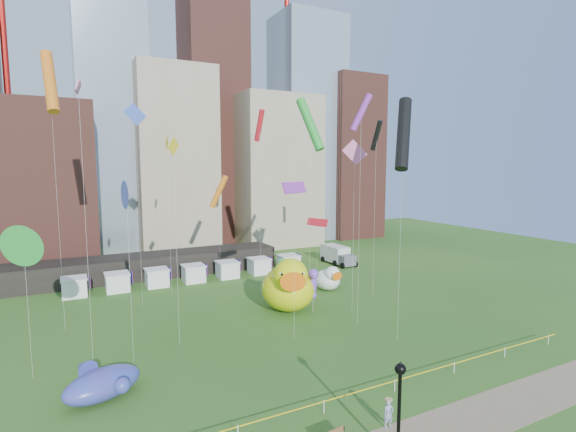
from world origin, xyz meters
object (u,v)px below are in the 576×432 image
seahorse_purple (314,281)px  lamppost (399,402)px  box_truck (337,255)px  small_duck (328,279)px  big_duck (289,286)px  whale_inflatable (101,383)px  seahorse_green (282,272)px  woman (389,414)px

seahorse_purple → lamppost: size_ratio=0.84×
box_truck → small_duck: bearing=-129.3°
big_duck → whale_inflatable: size_ratio=1.34×
big_duck → seahorse_green: 1.69m
small_duck → seahorse_purple: (-6.19, -6.70, 2.04)m
seahorse_purple → small_duck: bearing=71.9°
box_truck → woman: size_ratio=3.90×
whale_inflatable → seahorse_green: bearing=6.3°
box_truck → woman: bearing=-121.1°
seahorse_green → lamppost: 26.07m
whale_inflatable → woman: whale_inflatable is taller
big_duck → lamppost: big_duck is taller
seahorse_purple → lamppost: 24.60m
whale_inflatable → box_truck: box_truck is taller
big_duck → seahorse_purple: 2.86m
seahorse_purple → woman: seahorse_purple is taller
seahorse_green → lamppost: bearing=-113.2°
seahorse_green → seahorse_purple: 3.63m
seahorse_green → box_truck: size_ratio=0.86×
big_duck → small_duck: 9.77m
seahorse_green → box_truck: seahorse_green is taller
small_duck → seahorse_purple: 9.35m
seahorse_green → woman: seahorse_green is taller
big_duck → lamppost: (-6.22, -24.91, 0.67)m
box_truck → seahorse_green: bearing=-139.2°
big_duck → woman: (-4.49, -22.11, -2.02)m
woman → whale_inflatable: bearing=154.2°
big_duck → woman: big_duck is taller
seahorse_green → lamppost: seahorse_green is taller
small_duck → lamppost: (-14.55, -29.83, 2.05)m
small_duck → whale_inflatable: bearing=-153.8°
small_duck → woman: 29.92m
seahorse_green → seahorse_purple: size_ratio=1.20×
big_duck → small_duck: (8.33, 4.92, -1.38)m
big_duck → box_truck: 25.01m
big_duck → small_duck: big_duck is taller
whale_inflatable → lamppost: lamppost is taller
seahorse_green → whale_inflatable: bearing=-161.9°
lamppost → woman: lamppost is taller
seahorse_purple → lamppost: bearing=-85.2°
seahorse_green → whale_inflatable: size_ratio=0.88×
big_duck → seahorse_green: size_ratio=1.52×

